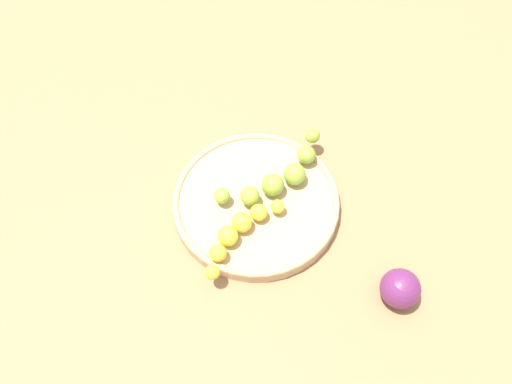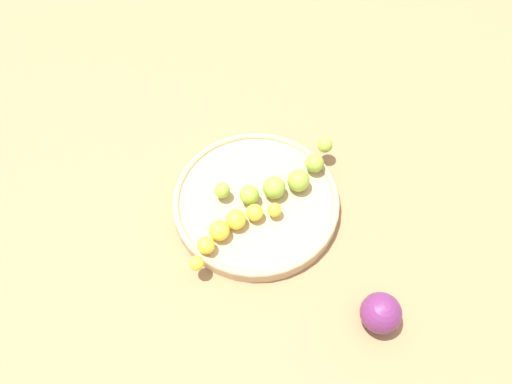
{
  "view_description": "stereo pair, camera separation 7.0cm",
  "coord_description": "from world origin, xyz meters",
  "views": [
    {
      "loc": [
        0.32,
        -0.18,
        0.63
      ],
      "look_at": [
        0.0,
        0.0,
        0.04
      ],
      "focal_mm": 34.97,
      "sensor_mm": 36.0,
      "label": 1
    },
    {
      "loc": [
        0.35,
        -0.12,
        0.63
      ],
      "look_at": [
        0.0,
        0.0,
        0.04
      ],
      "focal_mm": 34.97,
      "sensor_mm": 36.0,
      "label": 2
    }
  ],
  "objects": [
    {
      "name": "plum_purple",
      "position": [
        0.21,
        0.09,
        0.03
      ],
      "size": [
        0.05,
        0.05,
        0.05
      ],
      "primitive_type": "sphere",
      "color": "#662659",
      "rests_on": "ground_plane"
    },
    {
      "name": "banana_green",
      "position": [
        -0.01,
        0.04,
        0.04
      ],
      "size": [
        0.08,
        0.19,
        0.03
      ],
      "rotation": [
        0.0,
        0.0,
        0.16
      ],
      "color": "#8CAD38",
      "rests_on": "fruit_bowl"
    },
    {
      "name": "banana_yellow",
      "position": [
        0.04,
        -0.05,
        0.03
      ],
      "size": [
        0.07,
        0.14,
        0.03
      ],
      "rotation": [
        0.0,
        0.0,
        3.47
      ],
      "color": "yellow",
      "rests_on": "fruit_bowl"
    },
    {
      "name": "fruit_bowl",
      "position": [
        0.0,
        0.0,
        0.01
      ],
      "size": [
        0.24,
        0.24,
        0.02
      ],
      "color": "tan",
      "rests_on": "ground_plane"
    },
    {
      "name": "ground_plane",
      "position": [
        0.0,
        0.0,
        0.0
      ],
      "size": [
        2.4,
        2.4,
        0.0
      ],
      "primitive_type": "plane",
      "color": "#936D47"
    }
  ]
}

